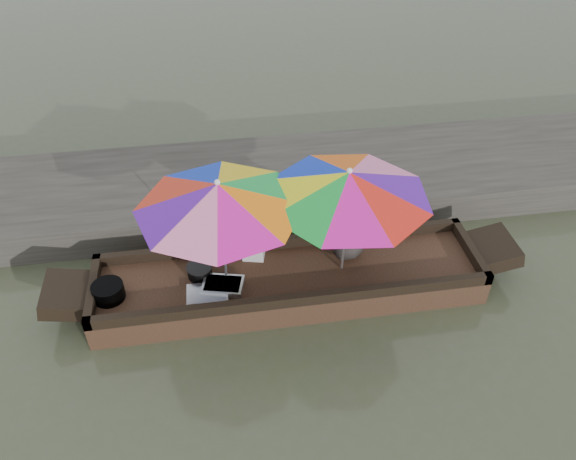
{
  "coord_description": "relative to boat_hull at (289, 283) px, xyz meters",
  "views": [
    {
      "loc": [
        -0.82,
        -5.21,
        5.41
      ],
      "look_at": [
        0.0,
        0.1,
        1.0
      ],
      "focal_mm": 35.0,
      "sensor_mm": 36.0,
      "label": 1
    }
  ],
  "objects": [
    {
      "name": "water",
      "position": [
        0.0,
        0.0,
        -0.17
      ],
      "size": [
        80.0,
        80.0,
        0.0
      ],
      "primitive_type": "plane",
      "color": "#3D432B",
      "rests_on": "ground"
    },
    {
      "name": "dock",
      "position": [
        0.0,
        2.2,
        0.08
      ],
      "size": [
        22.0,
        2.2,
        0.5
      ],
      "primitive_type": "cube",
      "color": "#2D2B26",
      "rests_on": "ground"
    },
    {
      "name": "boat_hull",
      "position": [
        0.0,
        0.0,
        0.0
      ],
      "size": [
        5.04,
        1.2,
        0.35
      ],
      "primitive_type": "cube",
      "color": "black",
      "rests_on": "water"
    },
    {
      "name": "cooking_pot",
      "position": [
        -2.27,
        -0.08,
        0.28
      ],
      "size": [
        0.39,
        0.39,
        0.21
      ],
      "primitive_type": "cylinder",
      "color": "black",
      "rests_on": "boat_hull"
    },
    {
      "name": "tray_crayfish",
      "position": [
        -0.87,
        -0.14,
        0.22
      ],
      "size": [
        0.58,
        0.46,
        0.09
      ],
      "primitive_type": "cube",
      "rotation": [
        0.0,
        0.0,
        -0.24
      ],
      "color": "silver",
      "rests_on": "boat_hull"
    },
    {
      "name": "tray_scallop",
      "position": [
        -1.07,
        -0.24,
        0.21
      ],
      "size": [
        0.51,
        0.36,
        0.06
      ],
      "primitive_type": "cube",
      "rotation": [
        0.0,
        0.0,
        -0.02
      ],
      "color": "silver",
      "rests_on": "boat_hull"
    },
    {
      "name": "charcoal_grill",
      "position": [
        -1.15,
        0.14,
        0.25
      ],
      "size": [
        0.31,
        0.31,
        0.15
      ],
      "primitive_type": "cylinder",
      "color": "black",
      "rests_on": "boat_hull"
    },
    {
      "name": "supply_bag",
      "position": [
        -0.42,
        0.4,
        0.3
      ],
      "size": [
        0.32,
        0.28,
        0.26
      ],
      "primitive_type": "cube",
      "rotation": [
        0.0,
        0.0,
        -0.24
      ],
      "color": "silver",
      "rests_on": "boat_hull"
    },
    {
      "name": "vendor",
      "position": [
        0.83,
        0.25,
        0.73
      ],
      "size": [
        0.64,
        0.53,
        1.11
      ],
      "primitive_type": "imported",
      "rotation": [
        0.0,
        0.0,
        3.52
      ],
      "color": "#2E2927",
      "rests_on": "boat_hull"
    },
    {
      "name": "umbrella_bow",
      "position": [
        -0.81,
        0.0,
        0.95
      ],
      "size": [
        2.16,
        2.16,
        1.55
      ],
      "primitive_type": null,
      "rotation": [
        0.0,
        0.0,
        -0.08
      ],
      "color": "green",
      "rests_on": "boat_hull"
    },
    {
      "name": "umbrella_stern",
      "position": [
        0.7,
        0.0,
        0.95
      ],
      "size": [
        2.5,
        2.5,
        1.55
      ],
      "primitive_type": null,
      "rotation": [
        0.0,
        0.0,
        0.27
      ],
      "color": "pink",
      "rests_on": "boat_hull"
    }
  ]
}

